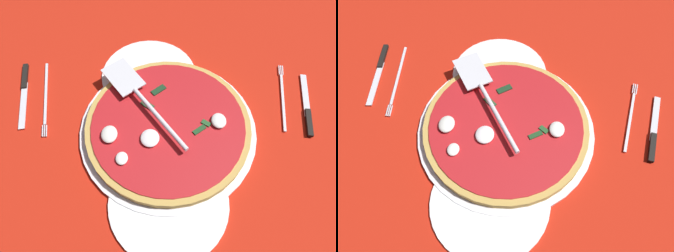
% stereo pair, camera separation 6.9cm
% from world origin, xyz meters
% --- Properties ---
extents(ground_plane, '(1.15, 1.15, 0.01)m').
position_xyz_m(ground_plane, '(0.00, 0.00, -0.00)').
color(ground_plane, red).
extents(checker_pattern, '(1.15, 1.15, 0.00)m').
position_xyz_m(checker_pattern, '(0.00, 0.00, 0.00)').
color(checker_pattern, silver).
rests_on(checker_pattern, ground_plane).
extents(pizza_pan, '(0.39, 0.39, 0.01)m').
position_xyz_m(pizza_pan, '(-0.01, 0.00, 0.01)').
color(pizza_pan, silver).
rests_on(pizza_pan, ground_plane).
extents(dinner_plate_left, '(0.24, 0.24, 0.01)m').
position_xyz_m(dinner_plate_left, '(-0.18, 0.01, 0.01)').
color(dinner_plate_left, white).
rests_on(dinner_plate_left, ground_plane).
extents(dinner_plate_right, '(0.23, 0.23, 0.01)m').
position_xyz_m(dinner_plate_right, '(0.15, 0.04, 0.01)').
color(dinner_plate_right, white).
rests_on(dinner_plate_right, ground_plane).
extents(pizza, '(0.36, 0.36, 0.03)m').
position_xyz_m(pizza, '(-0.01, 0.00, 0.02)').
color(pizza, tan).
rests_on(pizza, pizza_pan).
extents(pizza_server, '(0.26, 0.19, 0.01)m').
position_xyz_m(pizza_server, '(0.05, 0.06, 0.05)').
color(pizza_server, silver).
rests_on(pizza_server, pizza).
extents(place_setting_near, '(0.21, 0.15, 0.01)m').
position_xyz_m(place_setting_near, '(0.04, -0.30, 0.00)').
color(place_setting_near, silver).
rests_on(place_setting_near, ground_plane).
extents(place_setting_far, '(0.23, 0.14, 0.01)m').
position_xyz_m(place_setting_far, '(0.11, 0.32, 0.00)').
color(place_setting_far, white).
rests_on(place_setting_far, ground_plane).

